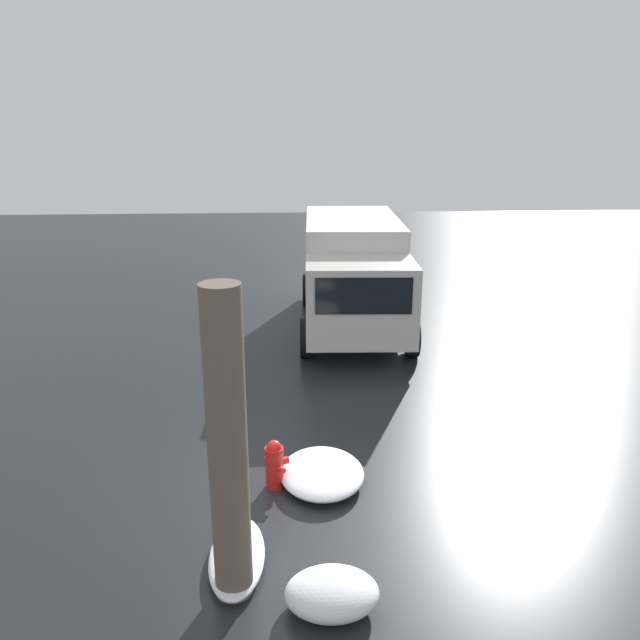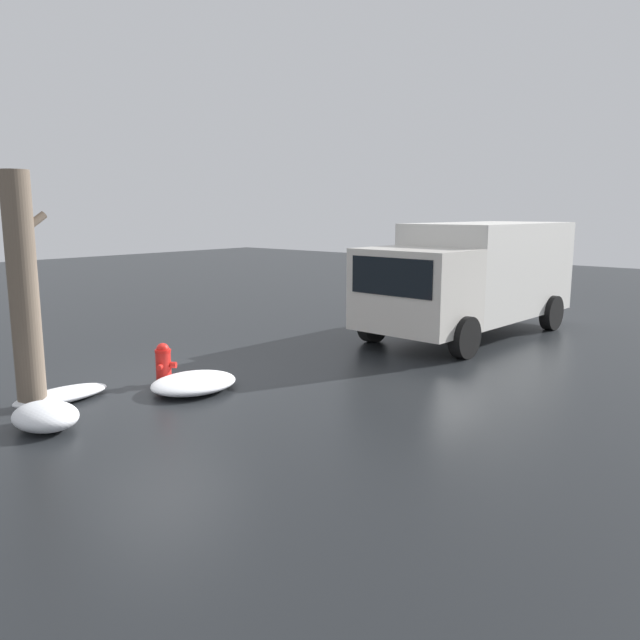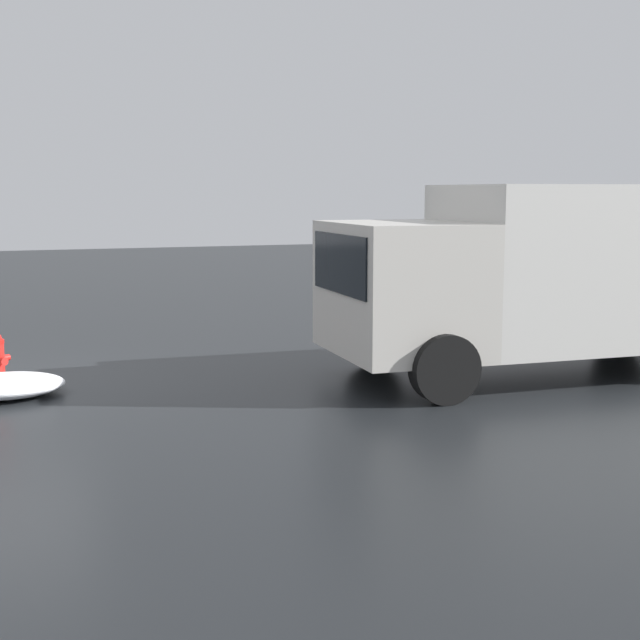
% 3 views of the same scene
% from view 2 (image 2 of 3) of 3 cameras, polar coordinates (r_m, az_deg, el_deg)
% --- Properties ---
extents(ground_plane, '(60.00, 60.00, 0.00)m').
position_cam_2_polar(ground_plane, '(11.56, -14.05, -5.75)').
color(ground_plane, black).
extents(fire_hydrant, '(0.44, 0.39, 0.76)m').
position_cam_2_polar(fire_hydrant, '(11.46, -14.11, -3.88)').
color(fire_hydrant, red).
rests_on(fire_hydrant, ground_plane).
extents(tree_trunk, '(0.66, 0.43, 3.67)m').
position_cam_2_polar(tree_trunk, '(10.54, -25.45, 2.32)').
color(tree_trunk, '#6B5B4C').
rests_on(tree_trunk, ground_plane).
extents(delivery_truck, '(6.69, 2.97, 2.77)m').
position_cam_2_polar(delivery_truck, '(15.97, 13.86, 4.12)').
color(delivery_truck, beige).
rests_on(delivery_truck, ground_plane).
extents(snow_pile_by_hydrant, '(1.54, 1.27, 0.28)m').
position_cam_2_polar(snow_pile_by_hydrant, '(11.03, -11.46, -5.65)').
color(snow_pile_by_hydrant, white).
rests_on(snow_pile_by_hydrant, ground_plane).
extents(snow_pile_curbside, '(1.57, 0.68, 0.21)m').
position_cam_2_polar(snow_pile_curbside, '(11.08, -22.54, -6.37)').
color(snow_pile_curbside, white).
rests_on(snow_pile_curbside, ground_plane).
extents(snow_pile_by_tree, '(0.85, 1.06, 0.39)m').
position_cam_2_polar(snow_pile_by_tree, '(9.76, -23.80, -8.05)').
color(snow_pile_by_tree, white).
rests_on(snow_pile_by_tree, ground_plane).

